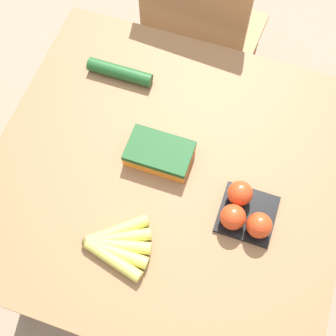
{
  "coord_description": "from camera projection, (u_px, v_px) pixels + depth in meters",
  "views": [
    {
      "loc": [
        0.18,
        -0.52,
        1.94
      ],
      "look_at": [
        0.0,
        0.0,
        0.77
      ],
      "focal_mm": 50.0,
      "sensor_mm": 36.0,
      "label": 1
    }
  ],
  "objects": [
    {
      "name": "ground_plane",
      "position": [
        168.0,
        244.0,
        1.99
      ],
      "size": [
        12.0,
        12.0,
        0.0
      ],
      "primitive_type": "plane",
      "color": "gray"
    },
    {
      "name": "dining_table",
      "position": [
        168.0,
        187.0,
        1.42
      ],
      "size": [
        1.01,
        0.97,
        0.74
      ],
      "color": "olive",
      "rests_on": "ground_plane"
    },
    {
      "name": "chair",
      "position": [
        200.0,
        39.0,
        1.84
      ],
      "size": [
        0.45,
        0.43,
        0.96
      ],
      "rotation": [
        0.0,
        0.0,
        3.07
      ],
      "color": "#A87547",
      "rests_on": "ground_plane"
    },
    {
      "name": "banana_bunch",
      "position": [
        116.0,
        245.0,
        1.22
      ],
      "size": [
        0.18,
        0.18,
        0.03
      ],
      "color": "brown",
      "rests_on": "dining_table"
    },
    {
      "name": "tomato_pack",
      "position": [
        245.0,
        212.0,
        1.23
      ],
      "size": [
        0.15,
        0.15,
        0.08
      ],
      "color": "black",
      "rests_on": "dining_table"
    },
    {
      "name": "carrot_bag",
      "position": [
        159.0,
        153.0,
        1.32
      ],
      "size": [
        0.18,
        0.11,
        0.05
      ],
      "color": "orange",
      "rests_on": "dining_table"
    },
    {
      "name": "cucumber_near",
      "position": [
        120.0,
        72.0,
        1.44
      ],
      "size": [
        0.21,
        0.04,
        0.04
      ],
      "color": "#1E5123",
      "rests_on": "dining_table"
    }
  ]
}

